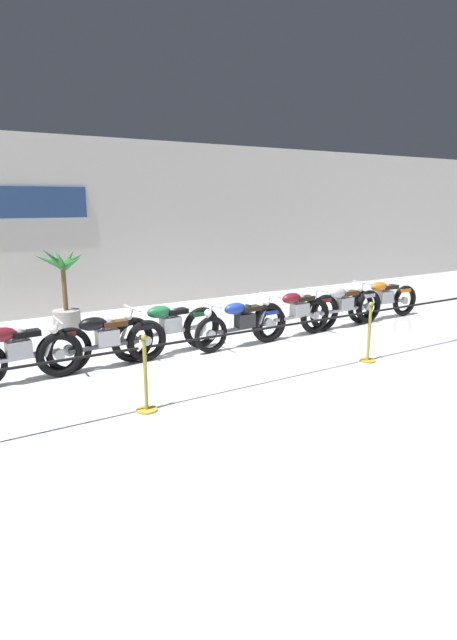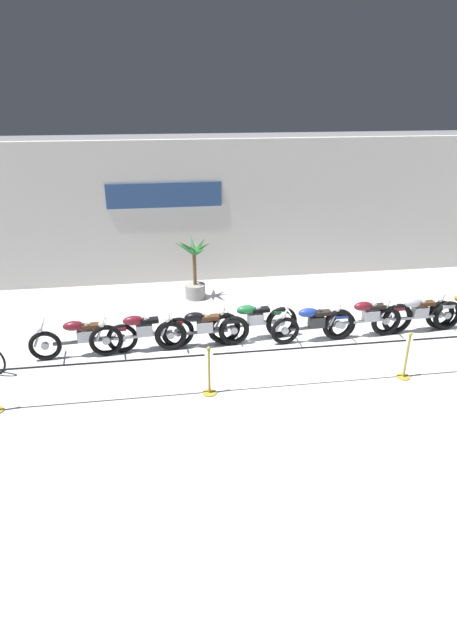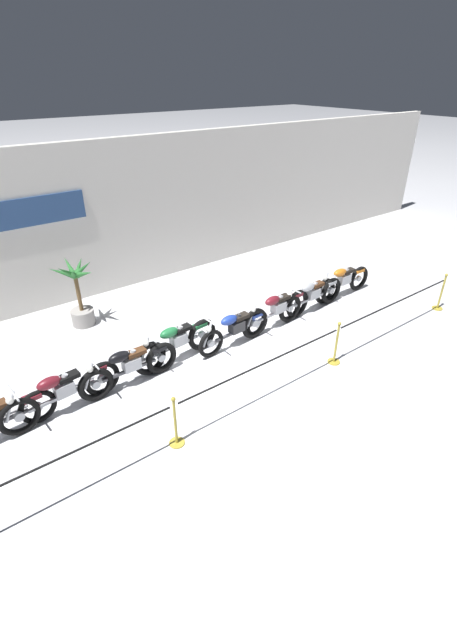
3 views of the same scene
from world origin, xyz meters
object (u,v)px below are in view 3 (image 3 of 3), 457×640
Objects in this scene: motorcycle_green_3 at (177,343)px; motorcycle_blue_4 at (235,329)px; motorcycle_silver_6 at (311,296)px; stanchion_far_right at (440,297)px; stanchion_mid_left at (176,428)px; motorcycle_maroon_1 at (62,393)px; motorcycle_black_2 at (129,367)px; motorcycle_orange_7 at (342,281)px; stanchion_far_left at (207,396)px; motorcycle_maroon_5 at (277,310)px; stanchion_mid_right at (336,349)px; potted_palm_left_of_row at (79,297)px.

motorcycle_green_3 is 1.04× the size of motorcycle_blue_4.
stanchion_far_right reaches higher than motorcycle_silver_6.
stanchion_mid_left is (-5.36, -1.98, -0.11)m from motorcycle_silver_6.
motorcycle_black_2 is at bearing 0.31° from motorcycle_maroon_1.
motorcycle_orange_7 is 0.18× the size of stanchion_far_left.
stanchion_far_left reaches higher than motorcycle_silver_6.
motorcycle_maroon_1 is 1.09× the size of motorcycle_orange_7.
motorcycle_maroon_5 is at bearing -0.27° from motorcycle_maroon_1.
stanchion_far_left and stanchion_mid_right have the same top height.
stanchion_mid_left and stanchion_far_right have the same top height.
motorcycle_maroon_5 is (2.79, -0.21, 0.00)m from motorcycle_green_3.
motorcycle_green_3 is at bearing 169.17° from motorcycle_blue_4.
stanchion_mid_right reaches higher than motorcycle_black_2.
potted_palm_left_of_row is at bearing 148.48° from stanchion_far_right.
motorcycle_black_2 is 1.04× the size of motorcycle_blue_4.
motorcycle_green_3 is at bearing 4.12° from motorcycle_maroon_1.
motorcycle_black_2 is at bearing 179.53° from motorcycle_maroon_5.
motorcycle_maroon_5 is 1.29m from motorcycle_silver_6.
stanchion_far_left and stanchion_far_right have the same top height.
stanchion_mid_right is (1.39, -1.89, -0.11)m from motorcycle_blue_4.
motorcycle_green_3 is at bearing 162.95° from stanchion_far_right.
stanchion_mid_left is at bearing -162.69° from motorcycle_orange_7.
stanchion_far_right is at bearing -11.55° from motorcycle_maroon_1.
motorcycle_maroon_5 reaches higher than motorcycle_blue_4.
motorcycle_silver_6 is (2.66, 0.10, 0.00)m from motorcycle_blue_4.
motorcycle_orange_7 is at bearing 0.99° from motorcycle_maroon_1.
motorcycle_blue_4 is 2.01× the size of stanchion_far_right.
stanchion_mid_left is at bearing -120.91° from motorcycle_green_3.
motorcycle_green_3 is 2.09× the size of stanchion_mid_left.
motorcycle_maroon_5 is 2.22× the size of stanchion_mid_left.
motorcycle_blue_4 is at bearing 126.39° from stanchion_mid_right.
stanchion_far_right is (5.62, -1.89, -0.11)m from motorcycle_blue_4.
stanchion_mid_right is at bearing -37.57° from motorcycle_green_3.
stanchion_mid_right is 1.00× the size of stanchion_far_right.
motorcycle_maroon_1 is 1.08× the size of motorcycle_black_2.
motorcycle_orange_7 is at bearing -23.70° from potted_palm_left_of_row.
stanchion_far_left is at bearing -157.12° from motorcycle_silver_6.
stanchion_mid_right is (-2.67, -2.11, -0.11)m from motorcycle_orange_7.
motorcycle_maroon_1 is 2.26× the size of stanchion_mid_left.
stanchion_mid_right is (4.09, 0.00, 0.00)m from stanchion_mid_left.
motorcycle_maroon_5 is at bearing 90.50° from stanchion_mid_right.
stanchion_mid_right is (4.03, -1.98, -0.10)m from motorcycle_black_2.
stanchion_far_right reaches higher than motorcycle_orange_7.
stanchion_mid_left reaches higher than motorcycle_maroon_1.
stanchion_mid_left reaches higher than motorcycle_black_2.
motorcycle_blue_4 is 0.88× the size of motorcycle_silver_6.
motorcycle_green_3 is 2.09× the size of stanchion_far_right.
stanchion_far_left is (-0.63, -2.16, 0.28)m from motorcycle_green_3.
motorcycle_silver_6 is at bearing 1.87° from motorcycle_maroon_5.
stanchion_mid_right reaches higher than motorcycle_silver_6.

